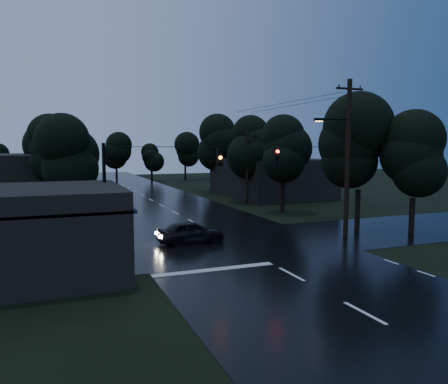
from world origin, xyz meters
TOP-DOWN VIEW (x-y plane):
  - ground at (0.00, 0.00)m, footprint 160.00×160.00m
  - main_road at (0.00, 30.00)m, footprint 12.00×120.00m
  - cross_street at (0.00, 12.00)m, footprint 60.00×9.00m
  - building_far_right at (14.00, 34.00)m, footprint 10.00×14.00m
  - building_far_left at (-14.00, 40.00)m, footprint 10.00×16.00m
  - utility_pole_main at (7.41, 11.00)m, footprint 3.50×0.30m
  - utility_pole_far at (8.30, 28.00)m, footprint 2.00×0.30m
  - anchor_pole_left at (-7.50, 11.00)m, footprint 0.18×0.18m
  - span_signals at (0.56, 10.99)m, footprint 15.00×0.37m
  - tree_corner_near at (10.00, 13.00)m, footprint 4.48×4.48m
  - tree_corner_far at (12.00, 10.00)m, footprint 3.92×3.92m
  - tree_left_a at (-9.00, 22.00)m, footprint 3.92×3.92m
  - tree_left_b at (-9.60, 30.00)m, footprint 4.20×4.20m
  - tree_left_c at (-10.20, 40.00)m, footprint 4.48×4.48m
  - tree_right_a at (9.00, 22.00)m, footprint 4.20×4.20m
  - tree_right_b at (9.60, 30.00)m, footprint 4.48×4.48m
  - tree_right_c at (10.20, 40.00)m, footprint 4.76×4.76m
  - car at (-2.30, 12.99)m, footprint 4.05×1.65m

SIDE VIEW (x-z plane):
  - ground at x=0.00m, z-range 0.00..0.00m
  - main_road at x=0.00m, z-range -0.01..0.01m
  - cross_street at x=0.00m, z-range -0.01..0.01m
  - car at x=-2.30m, z-range 0.00..1.37m
  - building_far_right at x=14.00m, z-range 0.00..4.40m
  - building_far_left at x=-14.00m, z-range 0.00..5.00m
  - anchor_pole_left at x=-7.50m, z-range 0.00..6.00m
  - utility_pole_far at x=8.30m, z-range 0.13..7.63m
  - tree_corner_far at x=12.00m, z-range 1.11..9.37m
  - tree_left_a at x=-9.00m, z-range 1.11..9.37m
  - span_signals at x=0.56m, z-range 4.69..5.80m
  - utility_pole_main at x=7.41m, z-range 0.26..10.26m
  - tree_left_b at x=-9.60m, z-range 1.19..10.04m
  - tree_right_a at x=9.00m, z-range 1.19..10.04m
  - tree_corner_near at x=10.00m, z-range 1.27..10.71m
  - tree_left_c at x=-10.20m, z-range 1.27..10.71m
  - tree_right_b at x=9.60m, z-range 1.27..10.71m
  - tree_right_c at x=10.20m, z-range 1.35..11.38m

